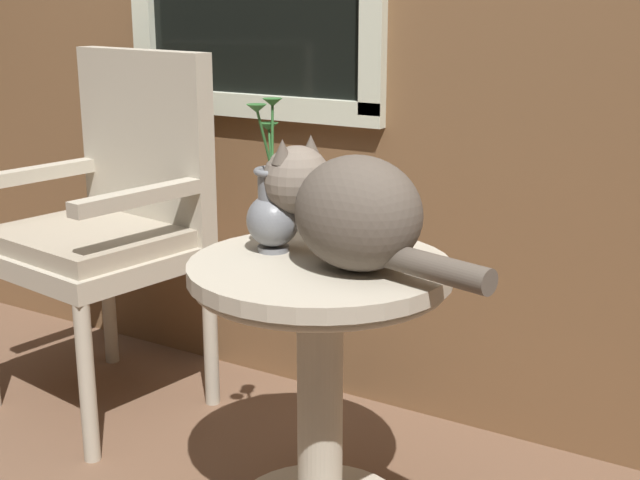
{
  "coord_description": "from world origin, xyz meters",
  "views": [
    {
      "loc": [
        1.19,
        -1.38,
        1.18
      ],
      "look_at": [
        0.27,
        0.15,
        0.69
      ],
      "focal_mm": 48.72,
      "sensor_mm": 36.0,
      "label": 1
    }
  ],
  "objects_px": {
    "cat": "(349,208)",
    "pewter_vase_with_ivy": "(273,209)",
    "wicker_chair": "(112,214)",
    "wicker_side_table": "(320,344)"
  },
  "relations": [
    {
      "from": "cat",
      "to": "pewter_vase_with_ivy",
      "type": "height_order",
      "value": "pewter_vase_with_ivy"
    },
    {
      "from": "wicker_chair",
      "to": "cat",
      "type": "bearing_deg",
      "value": -14.78
    },
    {
      "from": "wicker_side_table",
      "to": "pewter_vase_with_ivy",
      "type": "xyz_separation_m",
      "value": [
        -0.14,
        0.02,
        0.29
      ]
    },
    {
      "from": "cat",
      "to": "pewter_vase_with_ivy",
      "type": "xyz_separation_m",
      "value": [
        -0.2,
        0.01,
        -0.03
      ]
    },
    {
      "from": "pewter_vase_with_ivy",
      "to": "wicker_side_table",
      "type": "bearing_deg",
      "value": -8.48
    },
    {
      "from": "cat",
      "to": "pewter_vase_with_ivy",
      "type": "distance_m",
      "value": 0.2
    },
    {
      "from": "wicker_side_table",
      "to": "pewter_vase_with_ivy",
      "type": "bearing_deg",
      "value": 171.52
    },
    {
      "from": "wicker_side_table",
      "to": "pewter_vase_with_ivy",
      "type": "distance_m",
      "value": 0.32
    },
    {
      "from": "wicker_side_table",
      "to": "cat",
      "type": "distance_m",
      "value": 0.32
    },
    {
      "from": "cat",
      "to": "pewter_vase_with_ivy",
      "type": "bearing_deg",
      "value": 176.47
    }
  ]
}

